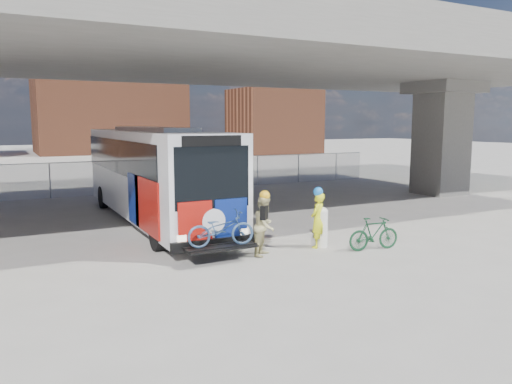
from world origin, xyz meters
TOP-DOWN VIEW (x-y plane):
  - ground at (0.00, 0.00)m, footprint 160.00×160.00m
  - bus at (-2.00, 3.55)m, footprint 2.67×12.99m
  - overpass at (0.00, 4.00)m, footprint 40.00×16.00m
  - chainlink_fence at (0.00, 12.00)m, footprint 30.00×0.06m
  - brick_buildings at (1.23, 48.23)m, footprint 54.00×22.00m
  - smokestack at (14.00, 55.00)m, footprint 2.20×2.20m
  - bollard at (1.56, -2.76)m, footprint 0.33×0.33m
  - cyclist_hivis at (1.37, -2.76)m, footprint 0.76×0.69m
  - cyclist_tan at (-0.52, -2.81)m, footprint 1.07×1.06m
  - bike_parked at (2.71, -3.82)m, footprint 1.74×0.72m

SIDE VIEW (x-z plane):
  - ground at x=0.00m, z-range 0.00..0.00m
  - bike_parked at x=2.71m, z-range 0.00..1.02m
  - bollard at x=1.56m, z-range 0.04..1.30m
  - cyclist_tan at x=-0.52m, z-range -0.05..1.87m
  - cyclist_hivis at x=1.37m, z-range -0.04..1.87m
  - chainlink_fence at x=0.00m, z-range -13.58..16.42m
  - bus at x=-2.00m, z-range 0.26..3.95m
  - brick_buildings at x=1.23m, z-range -0.58..11.42m
  - overpass at x=0.00m, z-range 2.57..10.52m
  - smokestack at x=14.00m, z-range 0.00..25.00m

